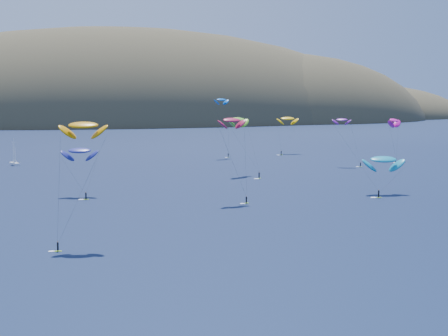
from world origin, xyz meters
TOP-DOWN VIEW (x-y plane):
  - ground at (0.00, 0.00)m, footprint 2800.00×2800.00m
  - island at (39.40, 562.36)m, footprint 730.00×300.00m
  - sailboat at (-64.28, 184.12)m, footprint 8.66×8.01m
  - kitesurfer_2 at (-43.02, 44.82)m, footprint 10.62×9.06m
  - kitesurfer_3 at (13.24, 132.32)m, footprint 10.32×17.07m
  - kitesurfer_4 at (22.76, 191.12)m, footprint 8.34×6.44m
  - kitesurfer_5 at (41.28, 82.29)m, footprint 12.36×10.81m
  - kitesurfer_6 at (59.52, 147.09)m, footprint 9.85×9.65m
  - kitesurfer_8 at (87.08, 155.23)m, footprint 10.62×9.88m
  - kitesurfer_9 at (-3.47, 82.04)m, footprint 8.15×8.19m
  - kitesurfer_10 at (-41.82, 101.52)m, footprint 10.29×11.54m
  - kitesurfer_11 at (57.41, 200.25)m, footprint 12.27×11.88m

SIDE VIEW (x-z plane):
  - island at x=39.40m, z-range -115.74..94.26m
  - ground at x=0.00m, z-range 0.00..0.00m
  - sailboat at x=-64.28m, z-range -4.28..6.07m
  - kitesurfer_5 at x=41.28m, z-range 3.23..16.15m
  - kitesurfer_10 at x=-41.82m, z-range 4.88..20.08m
  - kitesurfer_11 at x=57.41m, z-range 6.73..25.81m
  - kitesurfer_8 at x=87.08m, z-range 7.12..26.94m
  - kitesurfer_6 at x=59.52m, z-range 7.96..27.84m
  - kitesurfer_3 at x=13.24m, z-range 8.25..30.13m
  - kitesurfer_9 at x=-3.47m, z-range 9.55..33.02m
  - kitesurfer_2 at x=-43.02m, z-range 9.99..34.83m
  - kitesurfer_4 at x=22.76m, z-range 11.53..38.96m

